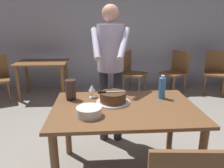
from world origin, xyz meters
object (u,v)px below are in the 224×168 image
water_bottle (162,88)px  person_cutting_cake (110,60)px  hurricane_lamp (71,90)px  background_chair_3 (215,70)px  main_dining_table (125,118)px  background_table (43,70)px  background_chair_1 (132,71)px  cake_knife (106,92)px  plate_stack (89,112)px  background_chair_2 (176,70)px  cake_on_platter (113,98)px  wine_glass_near (92,88)px

water_bottle → person_cutting_cake: person_cutting_cake is taller
hurricane_lamp → background_chair_3: size_ratio=0.23×
main_dining_table → background_table: size_ratio=1.38×
water_bottle → background_chair_1: water_bottle is taller
cake_knife → background_table: cake_knife is taller
hurricane_lamp → person_cutting_cake: 0.66m
plate_stack → background_table: (-1.04, 2.63, -0.21)m
cake_knife → plate_stack: (-0.16, -0.29, -0.08)m
cake_knife → background_chair_1: size_ratio=0.30×
person_cutting_cake → background_chair_2: size_ratio=1.91×
water_bottle → cake_on_platter: bearing=-170.0°
main_dining_table → background_table: (-1.37, 2.45, -0.06)m
water_bottle → background_chair_1: (0.06, 2.37, -0.37)m
cake_knife → background_table: bearing=116.9°
main_dining_table → background_chair_3: background_chair_3 is taller
hurricane_lamp → person_cutting_cake: bearing=45.0°
cake_on_platter → person_cutting_cake: 0.62m
hurricane_lamp → background_chair_2: bearing=49.6°
hurricane_lamp → background_chair_2: size_ratio=0.23×
cake_on_platter → background_table: cake_on_platter is taller
cake_knife → water_bottle: (0.59, 0.10, -0.00)m
cake_on_platter → cake_knife: size_ratio=1.26×
cake_knife → hurricane_lamp: bearing=160.4°
background_table → background_chair_1: (1.85, 0.12, -0.09)m
person_cutting_cake → background_chair_3: (2.40, 1.81, -0.58)m
wine_glass_near → person_cutting_cake: (0.22, 0.40, 0.22)m
water_bottle → hurricane_lamp: (-0.95, 0.03, -0.01)m
background_table → background_chair_2: 2.83m
hurricane_lamp → cake_on_platter: bearing=-15.8°
cake_knife → hurricane_lamp: (-0.36, 0.13, -0.01)m
main_dining_table → person_cutting_cake: person_cutting_cake is taller
cake_on_platter → hurricane_lamp: bearing=164.2°
cake_on_platter → hurricane_lamp: 0.45m
background_chair_1 → main_dining_table: bearing=-100.5°
cake_on_platter → cake_knife: 0.10m
cake_on_platter → hurricane_lamp: size_ratio=1.62×
wine_glass_near → main_dining_table: bearing=-40.9°
wine_glass_near → person_cutting_cake: person_cutting_cake is taller
person_cutting_cake → background_table: 2.25m
cake_on_platter → background_chair_1: bearing=76.7°
person_cutting_cake → background_table: bearing=125.6°
wine_glass_near → background_chair_1: background_chair_1 is taller
plate_stack → background_chair_1: bearing=73.6°
wine_glass_near → background_table: 2.43m
person_cutting_cake → background_chair_3: 3.06m
cake_knife → plate_stack: cake_knife is taller
hurricane_lamp → background_table: 2.39m
cake_on_platter → hurricane_lamp: (-0.43, 0.12, 0.06)m
cake_on_platter → wine_glass_near: bearing=142.0°
plate_stack → water_bottle: bearing=27.2°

